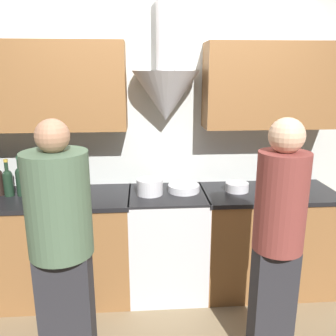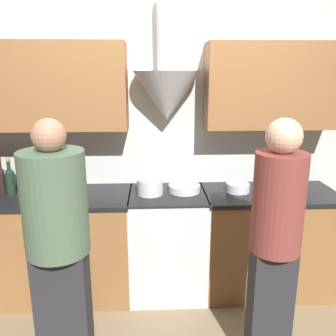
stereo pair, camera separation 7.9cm
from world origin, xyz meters
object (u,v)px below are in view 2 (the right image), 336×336
(wine_bottle_5, at_px, (10,180))
(mixing_bowl, at_px, (184,188))
(person_foreground_right, at_px, (275,238))
(stock_pot, at_px, (150,186))
(wine_bottle_6, at_px, (22,179))
(wine_bottle_4, at_px, (2,179))
(wine_bottle_7, at_px, (35,179))
(person_foreground_left, at_px, (59,246))
(orange_fruit, at_px, (299,195))
(saucepan, at_px, (238,187))
(stove_range, at_px, (167,242))

(wine_bottle_5, relative_size, mixing_bowl, 1.15)
(person_foreground_right, bearing_deg, stock_pot, 131.16)
(wine_bottle_6, relative_size, person_foreground_right, 0.20)
(wine_bottle_4, relative_size, stock_pot, 1.42)
(wine_bottle_7, height_order, person_foreground_right, person_foreground_right)
(stock_pot, bearing_deg, wine_bottle_6, 177.40)
(wine_bottle_7, bearing_deg, person_foreground_right, -28.16)
(wine_bottle_7, xyz_separation_m, person_foreground_left, (0.43, -0.96, -0.13))
(wine_bottle_7, bearing_deg, stock_pot, -2.81)
(wine_bottle_7, xyz_separation_m, mixing_bowl, (1.26, 0.00, -0.10))
(wine_bottle_5, relative_size, stock_pot, 1.42)
(stock_pot, height_order, orange_fruit, stock_pot)
(wine_bottle_4, distance_m, wine_bottle_7, 0.28)
(saucepan, distance_m, person_foreground_left, 1.60)
(orange_fruit, bearing_deg, wine_bottle_6, 173.60)
(wine_bottle_7, distance_m, stock_pot, 0.97)
(saucepan, bearing_deg, orange_fruit, -27.96)
(wine_bottle_7, distance_m, person_foreground_left, 1.06)
(wine_bottle_4, bearing_deg, saucepan, -1.21)
(wine_bottle_6, xyz_separation_m, person_foreground_left, (0.53, -0.96, -0.13))
(wine_bottle_5, bearing_deg, person_foreground_right, -25.58)
(orange_fruit, bearing_deg, wine_bottle_7, 173.33)
(stove_range, height_order, wine_bottle_5, wine_bottle_5)
(wine_bottle_6, distance_m, saucepan, 1.82)
(wine_bottle_6, height_order, person_foreground_left, person_foreground_left)
(person_foreground_right, bearing_deg, mixing_bowl, 117.17)
(stock_pot, relative_size, saucepan, 1.10)
(wine_bottle_6, relative_size, saucepan, 1.68)
(wine_bottle_6, xyz_separation_m, mixing_bowl, (1.36, 0.00, -0.10))
(mixing_bowl, bearing_deg, orange_fruit, -15.77)
(wine_bottle_7, height_order, saucepan, wine_bottle_7)
(wine_bottle_4, height_order, wine_bottle_7, wine_bottle_7)
(stove_range, xyz_separation_m, wine_bottle_6, (-1.21, 0.04, 0.59))
(mixing_bowl, xyz_separation_m, orange_fruit, (0.90, -0.25, 0.01))
(wine_bottle_6, xyz_separation_m, stock_pot, (1.06, -0.05, -0.07))
(orange_fruit, xyz_separation_m, saucepan, (-0.44, 0.23, -0.00))
(wine_bottle_6, bearing_deg, wine_bottle_4, 173.35)
(wine_bottle_5, xyz_separation_m, stock_pot, (1.16, -0.04, -0.06))
(mixing_bowl, relative_size, saucepan, 1.36)
(mixing_bowl, xyz_separation_m, saucepan, (0.46, -0.02, 0.01))
(person_foreground_right, bearing_deg, wine_bottle_5, 154.42)
(orange_fruit, height_order, person_foreground_left, person_foreground_left)
(stock_pot, bearing_deg, person_foreground_right, -48.84)
(wine_bottle_4, xyz_separation_m, wine_bottle_5, (0.08, -0.02, 0.00))
(stock_pot, xyz_separation_m, saucepan, (0.75, 0.03, -0.03))
(wine_bottle_5, relative_size, person_foreground_right, 0.19)
(wine_bottle_5, xyz_separation_m, person_foreground_right, (1.93, -0.93, -0.11))
(wine_bottle_7, height_order, mixing_bowl, wine_bottle_7)
(person_foreground_left, bearing_deg, orange_fruit, 22.35)
(wine_bottle_5, xyz_separation_m, saucepan, (1.92, -0.02, -0.09))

